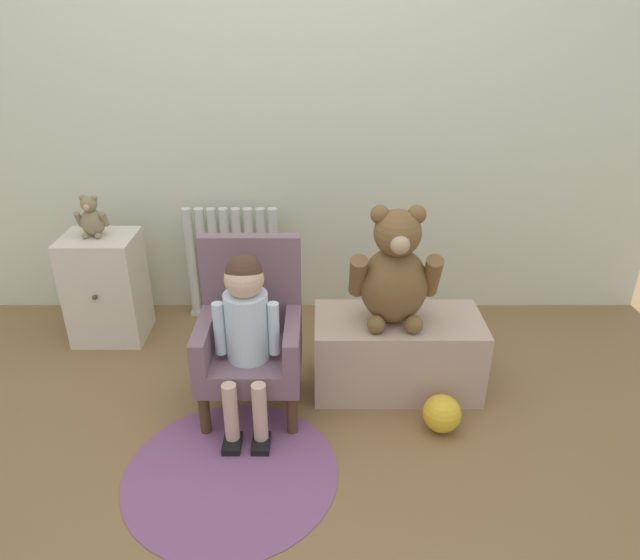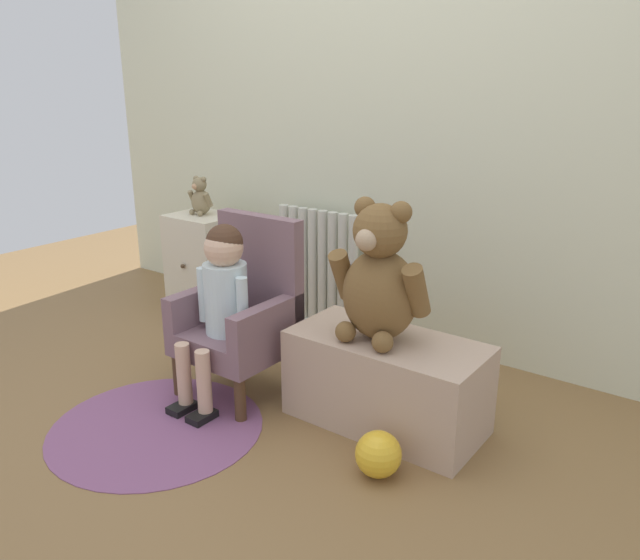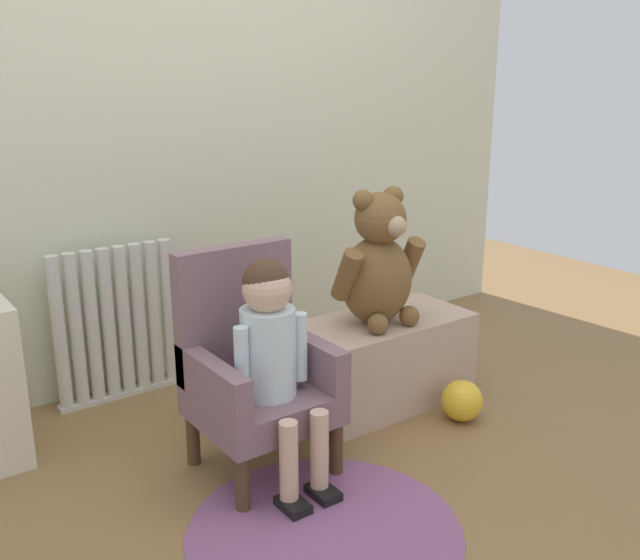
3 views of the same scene
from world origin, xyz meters
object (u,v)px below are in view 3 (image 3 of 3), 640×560
object	(u,v)px
child_armchair	(254,370)
child_figure	(272,341)
radiator	(117,324)
low_bench	(380,361)
large_teddy_bear	(378,265)
toy_ball	(462,401)
floor_rug	(324,530)

from	to	relation	value
child_armchair	child_figure	xyz separation A→B (m)	(-0.00, -0.11, 0.13)
radiator	child_figure	size ratio (longest dim) A/B	0.86
low_bench	large_teddy_bear	bearing A→B (deg)	-154.53
radiator	large_teddy_bear	size ratio (longest dim) A/B	1.20
toy_ball	large_teddy_bear	bearing A→B (deg)	123.18
child_figure	large_teddy_bear	xyz separation A→B (m)	(0.58, 0.20, 0.10)
child_figure	floor_rug	distance (m)	0.56
low_bench	toy_ball	world-z (taller)	low_bench
child_armchair	large_teddy_bear	size ratio (longest dim) A/B	1.41
large_teddy_bear	floor_rug	bearing A→B (deg)	-140.24
radiator	large_teddy_bear	distance (m)	1.04
child_armchair	large_teddy_bear	world-z (taller)	large_teddy_bear
child_armchair	large_teddy_bear	distance (m)	0.64
low_bench	large_teddy_bear	size ratio (longest dim) A/B	1.41
child_armchair	low_bench	xyz separation A→B (m)	(0.62, 0.10, -0.16)
child_figure	floor_rug	xyz separation A→B (m)	(-0.04, -0.32, -0.46)
radiator	child_figure	xyz separation A→B (m)	(0.18, -0.85, 0.16)
radiator	floor_rug	distance (m)	1.22
floor_rug	toy_ball	xyz separation A→B (m)	(0.81, 0.24, 0.07)
radiator	child_figure	bearing A→B (deg)	-78.37
floor_rug	toy_ball	bearing A→B (deg)	16.65
floor_rug	radiator	bearing A→B (deg)	96.51
low_bench	toy_ball	xyz separation A→B (m)	(0.15, -0.29, -0.09)
low_bench	toy_ball	bearing A→B (deg)	-63.05
floor_rug	toy_ball	distance (m)	0.85
low_bench	large_teddy_bear	xyz separation A→B (m)	(-0.03, -0.02, 0.39)
child_figure	toy_ball	world-z (taller)	child_figure
radiator	floor_rug	world-z (taller)	radiator
large_teddy_bear	floor_rug	xyz separation A→B (m)	(-0.63, -0.52, -0.56)
radiator	child_figure	world-z (taller)	child_figure
floor_rug	child_armchair	bearing A→B (deg)	84.62
child_armchair	child_figure	world-z (taller)	child_armchair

